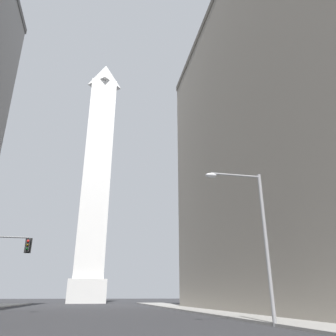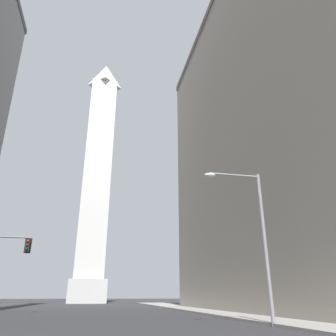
{
  "view_description": "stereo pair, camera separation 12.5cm",
  "coord_description": "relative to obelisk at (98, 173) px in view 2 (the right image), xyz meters",
  "views": [
    {
      "loc": [
        1.13,
        -1.98,
        1.4
      ],
      "look_at": [
        9.91,
        38.78,
        17.74
      ],
      "focal_mm": 35.0,
      "sensor_mm": 36.0,
      "label": 1
    },
    {
      "loc": [
        1.25,
        -2.01,
        1.4
      ],
      "look_at": [
        9.91,
        38.78,
        17.74
      ],
      "focal_mm": 35.0,
      "sensor_mm": 36.0,
      "label": 2
    }
  ],
  "objects": [
    {
      "name": "building_right",
      "position": [
        22.97,
        -47.53,
        -10.65
      ],
      "size": [
        20.43,
        41.06,
        35.78
      ],
      "color": "gray",
      "rests_on": "ground_plane"
    },
    {
      "name": "obelisk",
      "position": [
        0.0,
        0.0,
        0.0
      ],
      "size": [
        7.68,
        7.68,
        59.39
      ],
      "color": "silver",
      "rests_on": "ground_plane"
    },
    {
      "name": "street_lamp",
      "position": [
        9.47,
        -57.79,
        -23.61
      ],
      "size": [
        3.34,
        0.36,
        7.96
      ],
      "color": "gray",
      "rests_on": "ground_plane"
    },
    {
      "name": "sidewalk_right",
      "position": [
        12.46,
        -46.13,
        -28.47
      ],
      "size": [
        5.0,
        86.5,
        0.15
      ],
      "primitive_type": "cube",
      "color": "gray",
      "rests_on": "ground_plane"
    }
  ]
}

